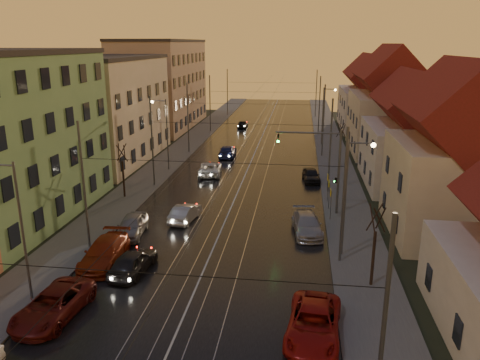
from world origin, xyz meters
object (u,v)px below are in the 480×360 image
at_px(parked_left_1, 53,305).
at_px(street_lamp_0, 16,219).
at_px(parked_left_2, 105,252).
at_px(driving_car_4, 243,124).
at_px(parked_right_1, 307,224).
at_px(driving_car_2, 210,169).
at_px(parked_right_2, 311,175).
at_px(driving_car_3, 228,151).
at_px(driving_car_1, 185,213).
at_px(traffic_light_mast, 327,161).
at_px(parked_left_3, 132,226).
at_px(street_lamp_2, 164,128).
at_px(street_lamp_3, 325,110).
at_px(street_lamp_1, 351,187).
at_px(parked_right_0, 314,323).
at_px(driving_car_0, 133,262).

bearing_deg(parked_left_1, street_lamp_0, 154.03).
xyz_separation_m(parked_left_1, parked_left_2, (0.13, 6.33, 0.05)).
height_order(driving_car_4, parked_right_1, parked_right_1).
height_order(driving_car_2, parked_right_1, parked_right_1).
height_order(parked_left_2, parked_right_2, parked_left_2).
distance_m(driving_car_3, parked_right_1, 25.58).
relative_size(driving_car_4, parked_right_1, 0.77).
bearing_deg(driving_car_1, parked_right_1, 179.59).
relative_size(traffic_light_mast, parked_left_3, 1.61).
bearing_deg(street_lamp_0, parked_left_1, -30.67).
distance_m(street_lamp_2, parked_right_1, 22.98).
bearing_deg(parked_right_2, parked_left_3, -136.92).
bearing_deg(street_lamp_2, parked_left_2, -83.75).
bearing_deg(parked_left_2, parked_right_2, 54.09).
height_order(driving_car_2, parked_left_3, parked_left_3).
relative_size(street_lamp_2, street_lamp_3, 1.00).
height_order(street_lamp_2, driving_car_2, street_lamp_2).
bearing_deg(parked_left_1, parked_right_2, 67.82).
height_order(street_lamp_3, driving_car_1, street_lamp_3).
height_order(parked_left_3, parked_right_1, parked_left_3).
height_order(traffic_light_mast, driving_car_1, traffic_light_mast).
height_order(driving_car_1, driving_car_4, driving_car_1).
height_order(street_lamp_0, street_lamp_1, same).
bearing_deg(street_lamp_1, street_lamp_3, 90.00).
bearing_deg(parked_right_0, driving_car_2, 115.80).
distance_m(parked_left_1, parked_right_1, 18.61).
relative_size(parked_left_1, parked_right_2, 1.34).
relative_size(street_lamp_2, parked_right_0, 1.46).
bearing_deg(parked_left_1, traffic_light_mast, 54.55).
bearing_deg(street_lamp_2, driving_car_3, 51.21).
bearing_deg(parked_right_1, driving_car_4, 96.32).
bearing_deg(parked_left_3, parked_left_1, -96.13).
distance_m(driving_car_0, parked_right_2, 24.60).
xyz_separation_m(street_lamp_1, parked_right_1, (-2.59, 3.67, -4.17)).
height_order(street_lamp_0, driving_car_3, street_lamp_0).
bearing_deg(driving_car_3, driving_car_2, 82.21).
bearing_deg(parked_right_2, parked_left_2, -130.08).
bearing_deg(driving_car_0, driving_car_1, -90.42).
bearing_deg(driving_car_2, driving_car_1, 86.44).
relative_size(street_lamp_0, street_lamp_2, 1.00).
bearing_deg(parked_right_1, parked_right_2, 80.96).
xyz_separation_m(street_lamp_1, parked_left_2, (-15.68, -3.10, -4.10)).
bearing_deg(parked_left_3, street_lamp_1, -10.92).
xyz_separation_m(street_lamp_1, street_lamp_2, (-18.21, 20.00, 0.00)).
relative_size(street_lamp_2, parked_left_1, 1.51).
bearing_deg(parked_left_1, parked_left_3, 93.49).
distance_m(driving_car_4, parked_right_1, 45.77).
xyz_separation_m(driving_car_3, parked_right_0, (9.93, -36.73, 0.04)).
xyz_separation_m(street_lamp_3, driving_car_0, (-13.42, -40.08, -4.14)).
relative_size(driving_car_2, parked_right_2, 1.27).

